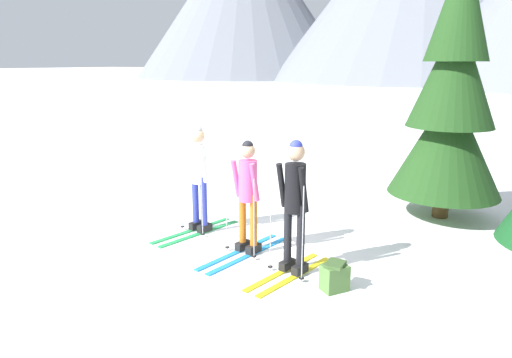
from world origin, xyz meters
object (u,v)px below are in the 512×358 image
object	(u,v)px
skier_in_white	(198,174)
pine_tree_near	(452,99)
skier_in_pink	(247,193)
backpack_on_snow_front	(335,277)
skier_in_black	(294,200)

from	to	relation	value
skier_in_white	pine_tree_near	bearing A→B (deg)	37.63
skier_in_pink	pine_tree_near	bearing A→B (deg)	52.91
backpack_on_snow_front	pine_tree_near	bearing A→B (deg)	77.55
backpack_on_snow_front	skier_in_black	bearing A→B (deg)	161.14
skier_in_black	backpack_on_snow_front	bearing A→B (deg)	-18.86
skier_in_pink	pine_tree_near	world-z (taller)	pine_tree_near
skier_in_pink	pine_tree_near	size ratio (longest dim) A/B	0.38
skier_in_pink	backpack_on_snow_front	distance (m)	1.83
skier_in_pink	backpack_on_snow_front	xyz separation A→B (m)	(1.57, -0.56, -0.76)
skier_in_white	skier_in_black	bearing A→B (deg)	-19.91
skier_in_white	pine_tree_near	distance (m)	4.66
skier_in_black	backpack_on_snow_front	world-z (taller)	skier_in_black
skier_in_white	skier_in_black	world-z (taller)	skier_in_black
skier_in_pink	pine_tree_near	xyz separation A→B (m)	(2.40, 3.17, 1.25)
skier_in_white	backpack_on_snow_front	xyz separation A→B (m)	(2.74, -0.98, -0.83)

